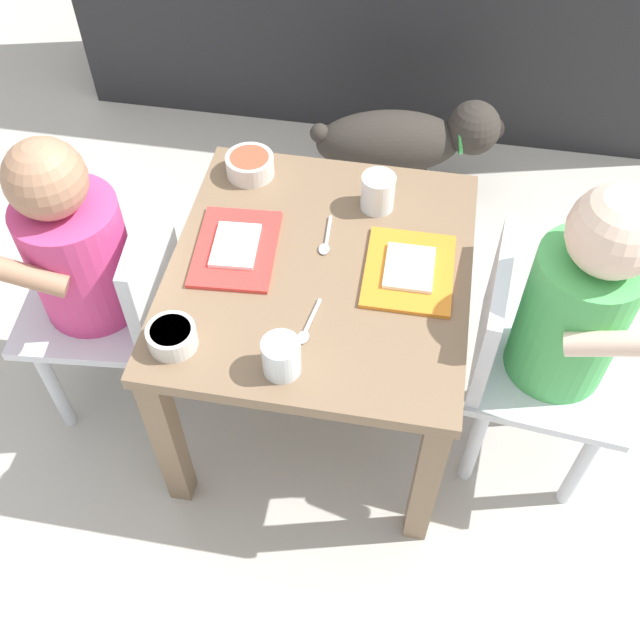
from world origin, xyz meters
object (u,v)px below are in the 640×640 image
(dining_table, at_px, (320,294))
(food_tray_left, at_px, (236,248))
(water_cup_left, at_px, (378,194))
(spoon_by_right_tray, at_px, (308,326))
(veggie_bowl_far, at_px, (172,336))
(spoon_by_left_tray, at_px, (326,239))
(cereal_bowl_left_side, at_px, (250,165))
(dog, at_px, (406,141))
(seated_child_left, at_px, (84,257))
(water_cup_right, at_px, (281,358))
(seated_child_right, at_px, (568,312))
(food_tray_right, at_px, (409,270))

(dining_table, xyz_separation_m, food_tray_left, (-0.16, 0.01, 0.08))
(water_cup_left, bearing_deg, spoon_by_right_tray, -103.75)
(veggie_bowl_far, distance_m, spoon_by_left_tray, 0.34)
(veggie_bowl_far, height_order, spoon_by_left_tray, veggie_bowl_far)
(food_tray_left, distance_m, cereal_bowl_left_side, 0.21)
(dog, bearing_deg, cereal_bowl_left_side, -120.61)
(water_cup_left, xyz_separation_m, spoon_by_left_tray, (-0.08, -0.11, -0.03))
(seated_child_left, xyz_separation_m, dog, (0.53, 0.74, -0.23))
(dog, bearing_deg, water_cup_right, -97.69)
(food_tray_left, relative_size, spoon_by_left_tray, 2.10)
(seated_child_left, bearing_deg, water_cup_left, 22.57)
(seated_child_left, relative_size, veggie_bowl_far, 8.35)
(seated_child_left, distance_m, water_cup_left, 0.55)
(seated_child_left, relative_size, seated_child_right, 0.95)
(seated_child_left, height_order, food_tray_left, seated_child_left)
(water_cup_left, distance_m, spoon_by_left_tray, 0.14)
(water_cup_left, relative_size, veggie_bowl_far, 0.88)
(seated_child_right, bearing_deg, seated_child_left, -179.87)
(dog, xyz_separation_m, food_tray_right, (0.05, -0.69, 0.25))
(seated_child_left, height_order, spoon_by_right_tray, seated_child_left)
(water_cup_left, height_order, cereal_bowl_left_side, water_cup_left)
(food_tray_right, bearing_deg, spoon_by_right_tray, -135.24)
(food_tray_left, height_order, spoon_by_left_tray, food_tray_left)
(food_tray_right, bearing_deg, veggie_bowl_far, -148.22)
(cereal_bowl_left_side, bearing_deg, water_cup_left, -11.13)
(dining_table, relative_size, cereal_bowl_left_side, 6.22)
(dog, relative_size, cereal_bowl_left_side, 5.22)
(water_cup_left, xyz_separation_m, spoon_by_right_tray, (-0.08, -0.31, -0.03))
(dog, xyz_separation_m, cereal_bowl_left_side, (-0.28, -0.48, 0.27))
(dog, bearing_deg, water_cup_left, -92.70)
(food_tray_left, xyz_separation_m, cereal_bowl_left_side, (-0.02, 0.21, 0.02))
(seated_child_left, relative_size, food_tray_left, 3.22)
(dining_table, xyz_separation_m, seated_child_left, (-0.43, -0.04, 0.06))
(dog, bearing_deg, spoon_by_left_tray, -99.33)
(dining_table, distance_m, seated_child_left, 0.43)
(dog, bearing_deg, veggie_bowl_far, -108.73)
(seated_child_left, xyz_separation_m, seated_child_right, (0.86, 0.00, 0.02))
(water_cup_left, bearing_deg, dining_table, -114.82)
(food_tray_left, xyz_separation_m, water_cup_right, (0.14, -0.24, 0.02))
(seated_child_left, distance_m, dog, 0.94)
(food_tray_right, bearing_deg, spoon_by_left_tray, 161.67)
(seated_child_right, relative_size, water_cup_right, 10.86)
(dog, bearing_deg, food_tray_right, -85.68)
(water_cup_right, bearing_deg, spoon_by_left_tray, 85.91)
(seated_child_right, relative_size, food_tray_left, 3.38)
(food_tray_left, bearing_deg, food_tray_right, 0.00)
(dog, bearing_deg, food_tray_left, -110.77)
(seated_child_left, xyz_separation_m, veggie_bowl_far, (0.22, -0.17, 0.03))
(seated_child_right, bearing_deg, dining_table, 175.04)
(water_cup_left, height_order, spoon_by_right_tray, water_cup_left)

